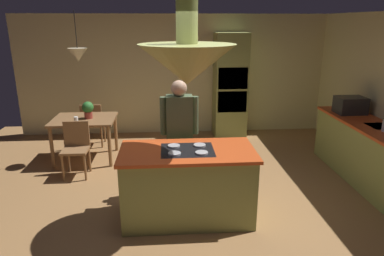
{
  "coord_description": "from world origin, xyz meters",
  "views": [
    {
      "loc": [
        -0.24,
        -4.14,
        2.4
      ],
      "look_at": [
        0.1,
        0.4,
        1.0
      ],
      "focal_mm": 32.63,
      "sensor_mm": 36.0,
      "label": 1
    }
  ],
  "objects_px": {
    "person_at_island": "(179,130)",
    "chair_by_back_wall": "(93,122)",
    "dining_table": "(84,124)",
    "microwave_on_counter": "(350,105)",
    "chair_facing_island": "(76,145)",
    "cup_on_table": "(76,119)",
    "kitchen_island": "(188,184)",
    "oven_tower": "(230,86)",
    "potted_plant_on_table": "(88,109)"
  },
  "relations": [
    {
      "from": "chair_by_back_wall",
      "to": "person_at_island",
      "type": "bearing_deg",
      "value": 128.27
    },
    {
      "from": "dining_table",
      "to": "microwave_on_counter",
      "type": "xyz_separation_m",
      "value": [
        4.54,
        -0.55,
        0.39
      ]
    },
    {
      "from": "kitchen_island",
      "to": "chair_facing_island",
      "type": "height_order",
      "value": "kitchen_island"
    },
    {
      "from": "chair_facing_island",
      "to": "cup_on_table",
      "type": "bearing_deg",
      "value": 100.04
    },
    {
      "from": "dining_table",
      "to": "microwave_on_counter",
      "type": "height_order",
      "value": "microwave_on_counter"
    },
    {
      "from": "cup_on_table",
      "to": "microwave_on_counter",
      "type": "height_order",
      "value": "microwave_on_counter"
    },
    {
      "from": "kitchen_island",
      "to": "cup_on_table",
      "type": "bearing_deg",
      "value": 133.47
    },
    {
      "from": "person_at_island",
      "to": "chair_by_back_wall",
      "type": "distance_m",
      "value": 2.67
    },
    {
      "from": "dining_table",
      "to": "microwave_on_counter",
      "type": "bearing_deg",
      "value": -6.87
    },
    {
      "from": "chair_by_back_wall",
      "to": "cup_on_table",
      "type": "relative_size",
      "value": 9.67
    },
    {
      "from": "person_at_island",
      "to": "chair_by_back_wall",
      "type": "height_order",
      "value": "person_at_island"
    },
    {
      "from": "oven_tower",
      "to": "potted_plant_on_table",
      "type": "distance_m",
      "value": 2.95
    },
    {
      "from": "kitchen_island",
      "to": "cup_on_table",
      "type": "relative_size",
      "value": 18.24
    },
    {
      "from": "dining_table",
      "to": "kitchen_island",
      "type": "bearing_deg",
      "value": -51.01
    },
    {
      "from": "chair_facing_island",
      "to": "microwave_on_counter",
      "type": "distance_m",
      "value": 4.57
    },
    {
      "from": "oven_tower",
      "to": "microwave_on_counter",
      "type": "distance_m",
      "value": 2.43
    },
    {
      "from": "potted_plant_on_table",
      "to": "microwave_on_counter",
      "type": "relative_size",
      "value": 0.65
    },
    {
      "from": "kitchen_island",
      "to": "chair_by_back_wall",
      "type": "xyz_separation_m",
      "value": [
        -1.7,
        2.77,
        0.05
      ]
    },
    {
      "from": "chair_facing_island",
      "to": "microwave_on_counter",
      "type": "relative_size",
      "value": 1.89
    },
    {
      "from": "oven_tower",
      "to": "cup_on_table",
      "type": "distance_m",
      "value": 3.2
    },
    {
      "from": "oven_tower",
      "to": "person_at_island",
      "type": "xyz_separation_m",
      "value": [
        -1.17,
        -2.54,
        -0.15
      ]
    },
    {
      "from": "potted_plant_on_table",
      "to": "cup_on_table",
      "type": "distance_m",
      "value": 0.3
    },
    {
      "from": "microwave_on_counter",
      "to": "person_at_island",
      "type": "bearing_deg",
      "value": -163.67
    },
    {
      "from": "oven_tower",
      "to": "chair_facing_island",
      "type": "relative_size",
      "value": 2.51
    },
    {
      "from": "dining_table",
      "to": "potted_plant_on_table",
      "type": "xyz_separation_m",
      "value": [
        0.08,
        -0.0,
        0.27
      ]
    },
    {
      "from": "person_at_island",
      "to": "cup_on_table",
      "type": "distance_m",
      "value": 2.08
    },
    {
      "from": "person_at_island",
      "to": "chair_by_back_wall",
      "type": "bearing_deg",
      "value": 128.27
    },
    {
      "from": "cup_on_table",
      "to": "microwave_on_counter",
      "type": "xyz_separation_m",
      "value": [
        4.62,
        -0.32,
        0.24
      ]
    },
    {
      "from": "chair_by_back_wall",
      "to": "potted_plant_on_table",
      "type": "xyz_separation_m",
      "value": [
        0.08,
        -0.67,
        0.42
      ]
    },
    {
      "from": "chair_by_back_wall",
      "to": "dining_table",
      "type": "bearing_deg",
      "value": 90.0
    },
    {
      "from": "dining_table",
      "to": "person_at_island",
      "type": "distance_m",
      "value": 2.17
    },
    {
      "from": "person_at_island",
      "to": "cup_on_table",
      "type": "height_order",
      "value": "person_at_island"
    },
    {
      "from": "chair_by_back_wall",
      "to": "kitchen_island",
      "type": "bearing_deg",
      "value": 121.55
    },
    {
      "from": "person_at_island",
      "to": "chair_facing_island",
      "type": "distance_m",
      "value": 1.84
    },
    {
      "from": "dining_table",
      "to": "chair_facing_island",
      "type": "bearing_deg",
      "value": -90.0
    },
    {
      "from": "microwave_on_counter",
      "to": "potted_plant_on_table",
      "type": "bearing_deg",
      "value": 173.01
    },
    {
      "from": "dining_table",
      "to": "person_at_island",
      "type": "xyz_separation_m",
      "value": [
        1.63,
        -1.4,
        0.28
      ]
    },
    {
      "from": "kitchen_island",
      "to": "microwave_on_counter",
      "type": "distance_m",
      "value": 3.29
    },
    {
      "from": "oven_tower",
      "to": "chair_facing_island",
      "type": "height_order",
      "value": "oven_tower"
    },
    {
      "from": "dining_table",
      "to": "chair_facing_island",
      "type": "xyz_separation_m",
      "value": [
        0.0,
        -0.67,
        -0.16
      ]
    },
    {
      "from": "chair_by_back_wall",
      "to": "microwave_on_counter",
      "type": "height_order",
      "value": "microwave_on_counter"
    },
    {
      "from": "dining_table",
      "to": "potted_plant_on_table",
      "type": "distance_m",
      "value": 0.28
    },
    {
      "from": "dining_table",
      "to": "cup_on_table",
      "type": "xyz_separation_m",
      "value": [
        -0.08,
        -0.22,
        0.15
      ]
    },
    {
      "from": "person_at_island",
      "to": "chair_by_back_wall",
      "type": "xyz_separation_m",
      "value": [
        -1.63,
        2.07,
        -0.44
      ]
    },
    {
      "from": "oven_tower",
      "to": "chair_by_back_wall",
      "type": "bearing_deg",
      "value": -170.38
    },
    {
      "from": "chair_by_back_wall",
      "to": "microwave_on_counter",
      "type": "distance_m",
      "value": 4.73
    },
    {
      "from": "microwave_on_counter",
      "to": "chair_by_back_wall",
      "type": "bearing_deg",
      "value": 165.0
    },
    {
      "from": "person_at_island",
      "to": "kitchen_island",
      "type": "bearing_deg",
      "value": -84.44
    },
    {
      "from": "kitchen_island",
      "to": "potted_plant_on_table",
      "type": "xyz_separation_m",
      "value": [
        -1.62,
        2.1,
        0.47
      ]
    },
    {
      "from": "dining_table",
      "to": "chair_facing_island",
      "type": "distance_m",
      "value": 0.69
    }
  ]
}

